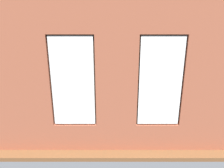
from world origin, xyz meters
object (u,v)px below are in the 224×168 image
at_px(potted_plant_corner_far_left, 221,113).
at_px(potted_plant_mid_room_small, 125,89).
at_px(cup_ceramic, 96,92).
at_px(coffee_table, 106,94).
at_px(table_plant_small, 108,91).
at_px(couch_left, 192,104).
at_px(potted_plant_foreground_right, 53,73).
at_px(potted_plant_by_left_couch, 169,93).
at_px(media_console, 38,96).
at_px(potted_plant_beside_window_right, 46,116).
at_px(remote_black, 115,91).
at_px(candle_jar, 102,90).
at_px(potted_plant_corner_near_left, 177,74).
at_px(remote_gray, 106,92).
at_px(tv_flatscreen, 36,79).
at_px(papasan_chair, 113,83).
at_px(couch_by_window, 112,123).

height_order(potted_plant_corner_far_left, potted_plant_mid_room_small, potted_plant_corner_far_left).
distance_m(cup_ceramic, potted_plant_corner_far_left, 4.08).
bearing_deg(coffee_table, cup_ceramic, 18.46).
bearing_deg(potted_plant_mid_room_small, table_plant_small, 38.69).
bearing_deg(coffee_table, couch_left, 163.13).
bearing_deg(potted_plant_foreground_right, potted_plant_by_left_couch, 170.37).
distance_m(media_console, potted_plant_beside_window_right, 2.62).
bearing_deg(remote_black, candle_jar, 67.78).
xyz_separation_m(candle_jar, media_console, (2.43, 0.04, -0.22)).
xyz_separation_m(couch_left, potted_plant_corner_near_left, (-0.14, -2.19, 0.45)).
xyz_separation_m(coffee_table, potted_plant_corner_near_left, (-3.04, -1.31, 0.41)).
height_order(coffee_table, cup_ceramic, cup_ceramic).
bearing_deg(media_console, table_plant_small, 176.12).
distance_m(remote_gray, potted_plant_by_left_couch, 2.55).
distance_m(couch_left, coffee_table, 3.03).
distance_m(tv_flatscreen, potted_plant_beside_window_right, 2.63).
height_order(cup_ceramic, remote_gray, cup_ceramic).
bearing_deg(cup_ceramic, remote_gray, -161.54).
bearing_deg(candle_jar, potted_plant_foreground_right, -28.43).
height_order(table_plant_small, tv_flatscreen, tv_flatscreen).
bearing_deg(potted_plant_mid_room_small, media_console, 5.94).
bearing_deg(candle_jar, papasan_chair, -110.76).
relative_size(couch_left, potted_plant_corner_near_left, 1.43).
xyz_separation_m(table_plant_small, remote_black, (-0.25, -0.27, -0.08)).
bearing_deg(tv_flatscreen, potted_plant_mid_room_small, -174.11).
distance_m(candle_jar, potted_plant_corner_near_left, 3.43).
xyz_separation_m(media_console, potted_plant_foreground_right, (-0.30, -1.20, 0.59)).
height_order(couch_left, coffee_table, couch_left).
bearing_deg(potted_plant_mid_room_small, papasan_chair, -60.82).
bearing_deg(media_console, potted_plant_foreground_right, -104.00).
xyz_separation_m(remote_gray, potted_plant_corner_far_left, (-3.06, 2.31, 0.24)).
bearing_deg(coffee_table, potted_plant_corner_near_left, -156.63).
distance_m(coffee_table, candle_jar, 0.22).
height_order(tv_flatscreen, potted_plant_mid_room_small, tv_flatscreen).
distance_m(remote_black, potted_plant_mid_room_small, 0.49).
relative_size(coffee_table, potted_plant_mid_room_small, 1.82).
xyz_separation_m(couch_by_window, couch_left, (-2.66, -1.33, 0.00)).
xyz_separation_m(coffee_table, potted_plant_corner_far_left, (-3.06, 2.31, 0.30)).
bearing_deg(couch_left, remote_black, -114.05).
relative_size(media_console, potted_plant_beside_window_right, 0.82).
distance_m(media_console, tv_flatscreen, 0.65).
height_order(couch_by_window, media_console, couch_by_window).
relative_size(couch_left, media_console, 1.88).
distance_m(table_plant_small, papasan_chair, 1.39).
relative_size(couch_left, potted_plant_corner_far_left, 1.48).
distance_m(tv_flatscreen, potted_plant_foreground_right, 1.23).
bearing_deg(potted_plant_beside_window_right, media_console, -65.32).
bearing_deg(coffee_table, papasan_chair, -102.66).
xyz_separation_m(cup_ceramic, table_plant_small, (-0.46, 0.00, 0.04)).
distance_m(papasan_chair, potted_plant_beside_window_right, 3.98).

